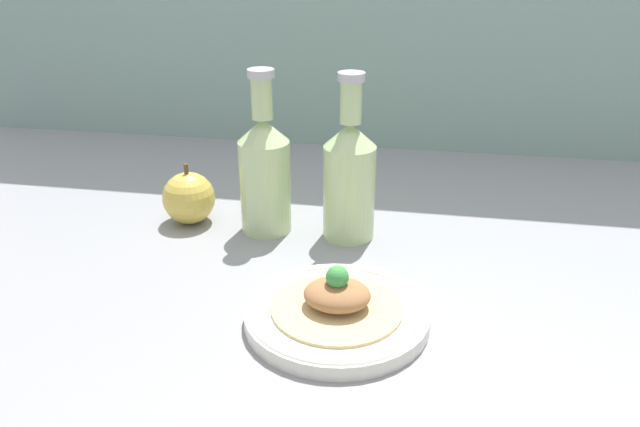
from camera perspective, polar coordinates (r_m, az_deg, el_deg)
The scene contains 6 objects.
ground_plane at distance 89.41cm, azimuth 0.85°, elevation -5.55°, with size 180.00×110.00×4.00cm, color gray.
plate at distance 75.11cm, azimuth 1.55°, elevation -9.13°, with size 22.07×22.07×2.21cm.
plated_food at distance 73.92cm, azimuth 1.57°, elevation -7.71°, with size 15.68×15.68×5.73cm.
cider_bottle_left at distance 94.27cm, azimuth -5.08°, elevation 3.90°, with size 7.75×7.75×25.01cm.
cider_bottle_right at distance 91.92cm, azimuth 2.70°, elevation 3.42°, with size 7.75×7.75×25.01cm.
apple at distance 100.73cm, azimuth -11.90°, elevation 1.40°, with size 8.28×8.28×9.87cm.
Camera 1 is at (12.11, -76.44, 42.76)cm, focal length 35.00 mm.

